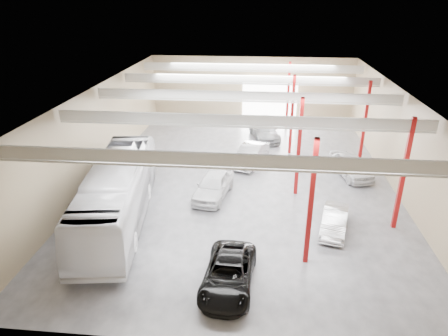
% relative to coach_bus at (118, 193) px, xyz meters
% --- Properties ---
extents(depot_shell, '(22.12, 32.12, 7.06)m').
position_rel_coach_bus_xyz_m(depot_shell, '(7.63, 7.20, 3.11)').
color(depot_shell, '#454549').
rests_on(depot_shell, ground).
extents(coach_bus, '(5.00, 13.68, 3.72)m').
position_rel_coach_bus_xyz_m(coach_bus, '(0.00, 0.00, 0.00)').
color(coach_bus, white).
rests_on(coach_bus, ground).
extents(black_sedan, '(2.69, 5.28, 1.43)m').
position_rel_coach_bus_xyz_m(black_sedan, '(7.37, -5.64, -1.15)').
color(black_sedan, black).
rests_on(black_sedan, ground).
extents(car_row_a, '(2.88, 5.32, 1.72)m').
position_rel_coach_bus_xyz_m(car_row_a, '(5.50, 3.72, -1.00)').
color(car_row_a, silver).
rests_on(car_row_a, ground).
extents(car_row_b, '(3.21, 5.26, 1.64)m').
position_rel_coach_bus_xyz_m(car_row_b, '(7.89, 9.84, -1.04)').
color(car_row_b, '#BBBBC0').
rests_on(car_row_b, ground).
extents(car_row_c, '(3.55, 5.99, 1.63)m').
position_rel_coach_bus_xyz_m(car_row_c, '(8.99, 16.46, -1.05)').
color(car_row_c, gray).
rests_on(car_row_c, ground).
extents(car_right_near, '(2.32, 4.28, 1.34)m').
position_rel_coach_bus_xyz_m(car_right_near, '(13.27, -0.05, -1.19)').
color(car_right_near, silver).
rests_on(car_right_near, ground).
extents(car_right_far, '(3.25, 5.30, 1.69)m').
position_rel_coach_bus_xyz_m(car_right_far, '(15.79, 8.29, -1.02)').
color(car_right_far, silver).
rests_on(car_right_far, ground).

